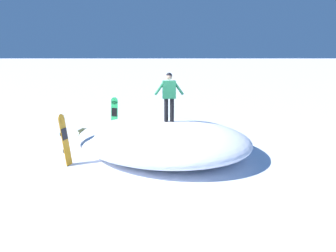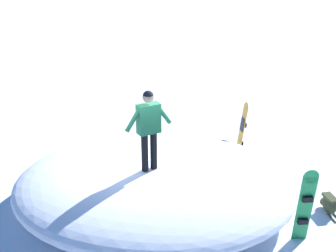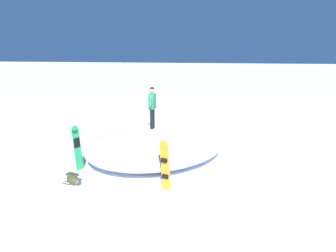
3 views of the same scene
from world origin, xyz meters
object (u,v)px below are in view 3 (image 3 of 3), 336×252
at_px(snowboarder_standing, 152,104).
at_px(snowboard_primary_upright, 165,165).
at_px(snowboard_secondary_upright, 77,147).
at_px(backpack_near, 73,179).

xyz_separation_m(snowboarder_standing, snowboard_primary_upright, (-3.20, -1.34, -1.24)).
bearing_deg(snowboard_secondary_upright, snowboard_primary_upright, -105.39).
bearing_deg(snowboard_primary_upright, snowboard_secondary_upright, 74.61).
bearing_deg(snowboarder_standing, snowboard_primary_upright, -157.32).
height_order(snowboarder_standing, backpack_near, snowboarder_standing).
distance_m(snowboarder_standing, snowboard_primary_upright, 3.69).
xyz_separation_m(snowboard_secondary_upright, backpack_near, (-1.23, -0.53, -0.63)).
relative_size(snowboard_secondary_upright, backpack_near, 2.32).
bearing_deg(snowboarder_standing, snowboard_secondary_upright, 137.23).
bearing_deg(snowboard_primary_upright, backpack_near, 95.67).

